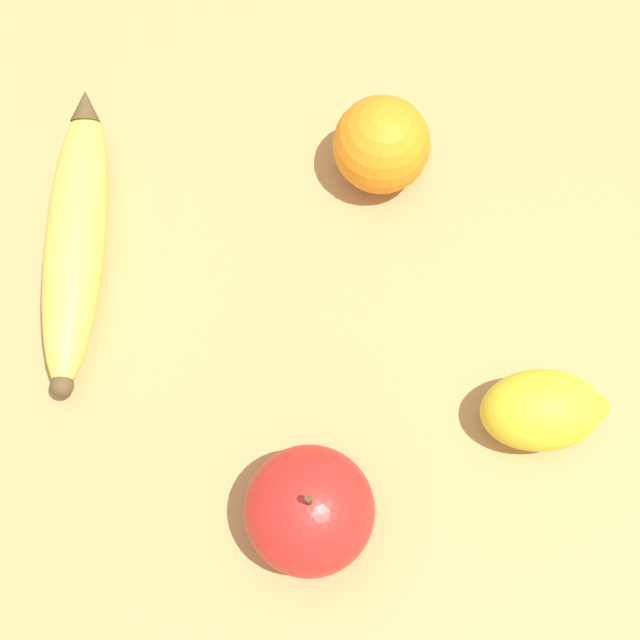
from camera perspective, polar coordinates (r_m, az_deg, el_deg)
ground_plane at (r=0.61m, az=-3.72°, el=-0.29°), size 3.00×3.00×0.00m
banana at (r=0.63m, az=-15.54°, el=5.14°), size 0.23×0.08×0.04m
orange at (r=0.63m, az=3.77°, el=11.09°), size 0.07×0.07×0.07m
apple at (r=0.54m, az=-0.90°, el=-12.13°), size 0.08×0.08×0.08m
lemon at (r=0.58m, az=13.80°, el=-5.67°), size 0.06×0.08×0.05m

